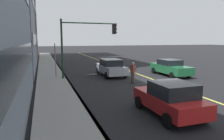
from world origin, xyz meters
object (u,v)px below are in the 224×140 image
Objects in this scene: street_sign_post at (55,58)px; car_silver at (111,67)px; car_green at (170,67)px; car_red at (170,99)px; pedestrian_with_backpack at (133,71)px; traffic_light_mast at (86,38)px.

car_silver is at bearing -93.54° from street_sign_post.
car_silver is (1.74, 5.43, 0.03)m from car_green.
car_red is at bearing 145.63° from car_green.
car_silver is at bearing -4.06° from car_red.
car_green is 5.26m from pedestrian_with_backpack.
traffic_light_mast reaches higher than car_silver.
traffic_light_mast is at bearing 10.14° from car_red.
traffic_light_mast is at bearing 108.90° from car_silver.
car_silver is 3.85m from traffic_light_mast.
street_sign_post is at bearing 86.46° from car_silver.
car_red is at bearing -169.86° from traffic_light_mast.
car_silver reaches higher than car_green.
car_silver is 0.90× the size of traffic_light_mast.
traffic_light_mast is at bearing 46.93° from pedestrian_with_backpack.
car_red is 7.13m from pedestrian_with_backpack.
traffic_light_mast reaches higher than car_red.
car_green is at bearing -101.08° from street_sign_post.
car_silver is 1.49× the size of street_sign_post.
car_green is 10.73m from street_sign_post.
car_green is 1.04× the size of car_silver.
traffic_light_mast reaches higher than car_green.
car_silver reaches higher than car_red.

